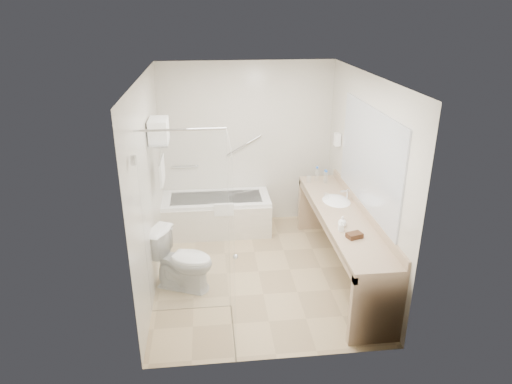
{
  "coord_description": "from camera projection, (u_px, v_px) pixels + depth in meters",
  "views": [
    {
      "loc": [
        -0.58,
        -5.08,
        3.22
      ],
      "look_at": [
        0.0,
        0.3,
        1.0
      ],
      "focal_mm": 32.0,
      "sensor_mm": 36.0,
      "label": 1
    }
  ],
  "objects": [
    {
      "name": "toilet",
      "position": [
        183.0,
        260.0,
        5.5
      ],
      "size": [
        0.87,
        0.69,
        0.75
      ],
      "primitive_type": "imported",
      "rotation": [
        0.0,
        0.0,
        1.17
      ],
      "color": "white",
      "rests_on": "floor"
    },
    {
      "name": "hairdryer_unit",
      "position": [
        337.0,
        139.0,
        6.5
      ],
      "size": [
        0.08,
        0.1,
        0.18
      ],
      "primitive_type": "cube",
      "color": "white",
      "rests_on": "wall_right"
    },
    {
      "name": "faucet",
      "position": [
        348.0,
        195.0,
        5.95
      ],
      "size": [
        0.03,
        0.03,
        0.14
      ],
      "primitive_type": "cylinder",
      "color": "silver",
      "rests_on": "vanity_counter"
    },
    {
      "name": "wall_back",
      "position": [
        247.0,
        145.0,
        6.95
      ],
      "size": [
        2.6,
        0.1,
        2.5
      ],
      "primitive_type": "cube",
      "color": "beige",
      "rests_on": "ground"
    },
    {
      "name": "grab_bar_short",
      "position": [
        185.0,
        166.0,
        6.94
      ],
      "size": [
        0.4,
        0.03,
        0.03
      ],
      "primitive_type": "cylinder",
      "rotation": [
        0.0,
        1.57,
        0.0
      ],
      "color": "silver",
      "rests_on": "wall_back"
    },
    {
      "name": "wall_right",
      "position": [
        363.0,
        178.0,
        5.61
      ],
      "size": [
        0.1,
        3.2,
        2.5
      ],
      "primitive_type": "cube",
      "color": "beige",
      "rests_on": "ground"
    },
    {
      "name": "water_bottle_right",
      "position": [
        325.0,
        176.0,
        6.57
      ],
      "size": [
        0.06,
        0.06,
        0.19
      ],
      "rotation": [
        0.0,
        0.0,
        0.39
      ],
      "color": "silver",
      "rests_on": "vanity_counter"
    },
    {
      "name": "towel_shelf",
      "position": [
        159.0,
        137.0,
        5.5
      ],
      "size": [
        0.24,
        0.55,
        0.81
      ],
      "color": "silver",
      "rests_on": "wall_left"
    },
    {
      "name": "soap_bottle_b",
      "position": [
        342.0,
        222.0,
        5.26
      ],
      "size": [
        0.13,
        0.15,
        0.1
      ],
      "primitive_type": "imported",
      "rotation": [
        0.0,
        0.0,
        0.25
      ],
      "color": "white",
      "rests_on": "vanity_counter"
    },
    {
      "name": "amenity_basket",
      "position": [
        354.0,
        235.0,
        5.01
      ],
      "size": [
        0.19,
        0.16,
        0.06
      ],
      "primitive_type": "cube",
      "rotation": [
        0.0,
        0.0,
        0.31
      ],
      "color": "#472A19",
      "rests_on": "vanity_counter"
    },
    {
      "name": "drinking_glass_far",
      "position": [
        326.0,
        197.0,
        5.97
      ],
      "size": [
        0.09,
        0.09,
        0.09
      ],
      "primitive_type": "cylinder",
      "rotation": [
        0.0,
        0.0,
        -0.39
      ],
      "color": "silver",
      "rests_on": "vanity_counter"
    },
    {
      "name": "water_bottle_left",
      "position": [
        317.0,
        174.0,
        6.63
      ],
      "size": [
        0.07,
        0.07,
        0.21
      ],
      "rotation": [
        0.0,
        0.0,
        -0.42
      ],
      "color": "silver",
      "rests_on": "vanity_counter"
    },
    {
      "name": "grab_bar_long",
      "position": [
        244.0,
        146.0,
        6.91
      ],
      "size": [
        0.53,
        0.03,
        0.33
      ],
      "primitive_type": "cylinder",
      "rotation": [
        0.0,
        1.05,
        0.0
      ],
      "color": "silver",
      "rests_on": "wall_back"
    },
    {
      "name": "wall_left",
      "position": [
        149.0,
        186.0,
        5.35
      ],
      "size": [
        0.1,
        3.2,
        2.5
      ],
      "primitive_type": "cube",
      "color": "beige",
      "rests_on": "ground"
    },
    {
      "name": "mirror",
      "position": [
        369.0,
        159.0,
        5.36
      ],
      "size": [
        0.02,
        2.0,
        1.2
      ],
      "primitive_type": "cube",
      "color": "#AFB4BC",
      "rests_on": "wall_right"
    },
    {
      "name": "drinking_glass_near",
      "position": [
        309.0,
        179.0,
        6.58
      ],
      "size": [
        0.1,
        0.1,
        0.1
      ],
      "primitive_type": "cylinder",
      "rotation": [
        0.0,
        0.0,
        0.42
      ],
      "color": "silver",
      "rests_on": "vanity_counter"
    },
    {
      "name": "soap_bottle_a",
      "position": [
        341.0,
        229.0,
        5.16
      ],
      "size": [
        0.06,
        0.13,
        0.06
      ],
      "primitive_type": "imported",
      "rotation": [
        0.0,
        0.0,
        -0.06
      ],
      "color": "white",
      "rests_on": "vanity_counter"
    },
    {
      "name": "sink",
      "position": [
        336.0,
        203.0,
        5.98
      ],
      "size": [
        0.4,
        0.52,
        0.14
      ],
      "primitive_type": "ellipsoid",
      "color": "white",
      "rests_on": "vanity_counter"
    },
    {
      "name": "bathtub",
      "position": [
        217.0,
        214.0,
        6.94
      ],
      "size": [
        1.6,
        0.73,
        0.59
      ],
      "color": "white",
      "rests_on": "floor"
    },
    {
      "name": "floor",
      "position": [
        258.0,
        271.0,
        5.96
      ],
      "size": [
        3.2,
        3.2,
        0.0
      ],
      "primitive_type": "plane",
      "color": "tan",
      "rests_on": "ground"
    },
    {
      "name": "vanity_counter",
      "position": [
        342.0,
        229.0,
        5.68
      ],
      "size": [
        0.55,
        2.7,
        0.95
      ],
      "color": "tan",
      "rests_on": "floor"
    },
    {
      "name": "water_bottle_mid",
      "position": [
        326.0,
        177.0,
        6.53
      ],
      "size": [
        0.06,
        0.06,
        0.19
      ],
      "rotation": [
        0.0,
        0.0,
        -0.23
      ],
      "color": "silver",
      "rests_on": "vanity_counter"
    },
    {
      "name": "ceiling",
      "position": [
        259.0,
        76.0,
        5.01
      ],
      "size": [
        2.6,
        3.2,
        0.1
      ],
      "primitive_type": "cube",
      "color": "silver",
      "rests_on": "wall_back"
    },
    {
      "name": "wall_front",
      "position": [
        279.0,
        247.0,
        4.01
      ],
      "size": [
        2.6,
        0.1,
        2.5
      ],
      "primitive_type": "cube",
      "color": "beige",
      "rests_on": "ground"
    },
    {
      "name": "shower_enclosure",
      "position": [
        207.0,
        234.0,
        4.64
      ],
      "size": [
        0.96,
        0.91,
        2.11
      ],
      "color": "silver",
      "rests_on": "floor"
    }
  ]
}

